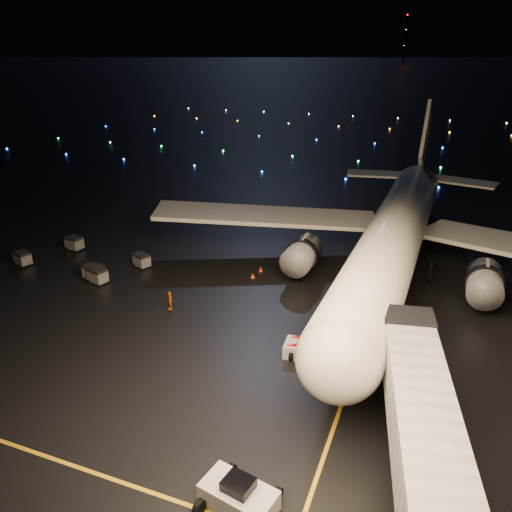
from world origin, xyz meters
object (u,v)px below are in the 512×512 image
object	(u,v)px
airliner	(402,199)
baggage_cart_3	(74,243)
baggage_cart_2	(98,276)
baggage_cart_1	(142,260)
baggage_cart_4	(22,258)
belt_loader	(317,338)
baggage_cart_0	(94,273)
pushback_tug	(239,494)
crew_c	(170,301)

from	to	relation	value
airliner	baggage_cart_3	size ratio (longest dim) A/B	29.21
baggage_cart_2	baggage_cart_1	bearing A→B (deg)	82.71
baggage_cart_2	airliner	bearing A→B (deg)	41.91
baggage_cart_3	baggage_cart_4	xyz separation A→B (m)	(-2.34, -5.72, -0.04)
belt_loader	baggage_cart_3	bearing A→B (deg)	155.58
baggage_cart_4	baggage_cart_0	bearing A→B (deg)	14.04
baggage_cart_0	baggage_cart_2	size ratio (longest dim) A/B	1.04
baggage_cart_0	baggage_cart_1	xyz separation A→B (m)	(2.75, 4.66, -0.07)
pushback_tug	baggage_cart_4	bearing A→B (deg)	160.66
crew_c	baggage_cart_0	xyz separation A→B (m)	(-10.54, 2.63, -0.06)
belt_loader	baggage_cart_4	size ratio (longest dim) A/B	3.99
airliner	belt_loader	world-z (taller)	airliner
crew_c	baggage_cart_3	world-z (taller)	crew_c
airliner	pushback_tug	world-z (taller)	airliner
pushback_tug	baggage_cart_2	bearing A→B (deg)	151.85
baggage_cart_0	baggage_cart_4	size ratio (longest dim) A/B	1.08
airliner	baggage_cart_2	distance (m)	32.39
baggage_cart_2	baggage_cart_4	xyz separation A→B (m)	(-10.65, 0.78, -0.03)
baggage_cart_1	baggage_cart_3	size ratio (longest dim) A/B	0.93
baggage_cart_0	baggage_cart_4	distance (m)	9.88
pushback_tug	airliner	bearing A→B (deg)	94.84
baggage_cart_2	baggage_cart_3	xyz separation A→B (m)	(-8.31, 6.50, 0.01)
baggage_cart_2	baggage_cart_3	bearing A→B (deg)	155.95
baggage_cart_1	baggage_cart_4	xyz separation A→B (m)	(-12.63, -4.30, 0.01)
pushback_tug	belt_loader	distance (m)	14.83
belt_loader	crew_c	distance (m)	14.80
baggage_cart_4	pushback_tug	bearing A→B (deg)	-14.55
crew_c	baggage_cart_0	size ratio (longest dim) A/B	0.92
baggage_cart_0	crew_c	bearing A→B (deg)	-8.21
pushback_tug	baggage_cart_1	xyz separation A→B (m)	(-22.03, 24.83, -0.19)
crew_c	baggage_cart_4	xyz separation A→B (m)	(-20.41, 2.99, -0.12)
airliner	pushback_tug	distance (m)	35.47
airliner	baggage_cart_3	world-z (taller)	airliner
baggage_cart_1	crew_c	bearing A→B (deg)	-19.81
crew_c	pushback_tug	bearing A→B (deg)	3.84
belt_loader	crew_c	world-z (taller)	belt_loader
baggage_cart_0	baggage_cart_1	bearing A→B (deg)	65.22
belt_loader	baggage_cart_1	xyz separation A→B (m)	(-22.30, 10.03, -0.99)
baggage_cart_3	belt_loader	bearing A→B (deg)	-9.56
pushback_tug	baggage_cart_1	size ratio (longest dim) A/B	2.25
airliner	crew_c	xyz separation A→B (m)	(-18.17, -17.03, -6.96)
pushback_tug	baggage_cart_0	distance (m)	31.95
baggage_cart_0	baggage_cart_4	world-z (taller)	baggage_cart_0
baggage_cart_2	baggage_cart_3	world-z (taller)	baggage_cart_3
pushback_tug	baggage_cart_1	distance (m)	33.19
baggage_cart_0	airliner	bearing A→B (deg)	32.47
belt_loader	baggage_cart_0	bearing A→B (deg)	162.83
baggage_cart_4	baggage_cart_1	bearing A→B (deg)	34.91
baggage_cart_4	crew_c	bearing A→B (deg)	7.76
pushback_tug	baggage_cart_2	xyz separation A→B (m)	(-24.00, 19.75, -0.15)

